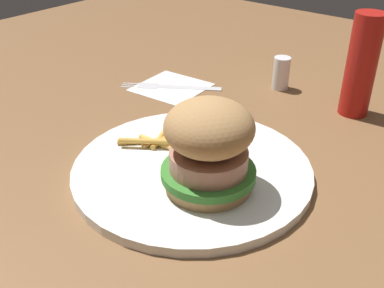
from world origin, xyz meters
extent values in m
plane|color=brown|center=(0.00, 0.00, 0.00)|extent=(1.60, 1.60, 0.00)
cylinder|color=white|center=(0.01, 0.01, 0.01)|extent=(0.29, 0.29, 0.01)
cylinder|color=tan|center=(0.05, -0.02, 0.02)|extent=(0.10, 0.10, 0.01)
cylinder|color=#387F2D|center=(0.05, -0.02, 0.03)|extent=(0.11, 0.11, 0.01)
cylinder|color=tan|center=(0.05, -0.02, 0.05)|extent=(0.09, 0.09, 0.02)
ellipsoid|color=tan|center=(0.05, -0.02, 0.09)|extent=(0.10, 0.10, 0.06)
cylinder|color=gold|center=(-0.07, 0.01, 0.02)|extent=(0.07, 0.06, 0.01)
cylinder|color=gold|center=(-0.06, 0.04, 0.02)|extent=(0.01, 0.07, 0.01)
cylinder|color=gold|center=(-0.06, 0.02, 0.02)|extent=(0.03, 0.05, 0.01)
cylinder|color=gold|center=(-0.05, 0.03, 0.02)|extent=(0.03, 0.08, 0.01)
cylinder|color=#E5B251|center=(-0.05, 0.01, 0.02)|extent=(0.06, 0.01, 0.01)
cylinder|color=gold|center=(-0.06, 0.00, 0.02)|extent=(0.06, 0.04, 0.01)
cube|color=white|center=(-0.18, 0.19, 0.00)|extent=(0.12, 0.12, 0.00)
cube|color=silver|center=(-0.16, 0.20, 0.00)|extent=(0.10, 0.07, 0.00)
cube|color=silver|center=(-0.22, 0.17, 0.00)|extent=(0.04, 0.04, 0.00)
cylinder|color=silver|center=(-0.25, 0.16, 0.00)|extent=(0.03, 0.02, 0.00)
cylinder|color=silver|center=(-0.24, 0.15, 0.00)|extent=(0.03, 0.02, 0.00)
cylinder|color=silver|center=(-0.24, 0.14, 0.00)|extent=(0.03, 0.02, 0.00)
cylinder|color=#B21914|center=(0.10, 0.29, 0.08)|extent=(0.04, 0.04, 0.15)
cylinder|color=white|center=(-0.04, 0.30, 0.03)|extent=(0.03, 0.03, 0.06)
camera|label=1|loc=(0.30, -0.36, 0.32)|focal=42.78mm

